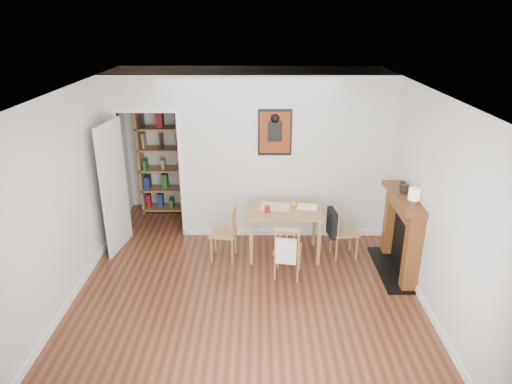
{
  "coord_description": "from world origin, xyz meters",
  "views": [
    {
      "loc": [
        0.16,
        -5.46,
        3.47
      ],
      "look_at": [
        0.12,
        0.6,
        1.06
      ],
      "focal_mm": 32.0,
      "sensor_mm": 36.0,
      "label": 1
    }
  ],
  "objects_px": {
    "chair_right": "(343,231)",
    "red_glass": "(267,209)",
    "ceramic_jar_b": "(403,185)",
    "notebook": "(307,207)",
    "chair_front": "(288,249)",
    "mantel_lamp": "(414,195)",
    "orange_fruit": "(294,204)",
    "chair_left": "(223,234)",
    "bookshelf": "(163,159)",
    "ceramic_jar_a": "(404,189)",
    "dining_table": "(284,215)",
    "fireplace": "(402,232)"
  },
  "relations": [
    {
      "from": "notebook",
      "to": "mantel_lamp",
      "type": "height_order",
      "value": "mantel_lamp"
    },
    {
      "from": "mantel_lamp",
      "to": "ceramic_jar_b",
      "type": "relative_size",
      "value": 2.3
    },
    {
      "from": "dining_table",
      "to": "chair_right",
      "type": "distance_m",
      "value": 0.92
    },
    {
      "from": "dining_table",
      "to": "chair_left",
      "type": "distance_m",
      "value": 0.95
    },
    {
      "from": "dining_table",
      "to": "ceramic_jar_b",
      "type": "distance_m",
      "value": 1.73
    },
    {
      "from": "notebook",
      "to": "red_glass",
      "type": "bearing_deg",
      "value": -162.45
    },
    {
      "from": "dining_table",
      "to": "orange_fruit",
      "type": "relative_size",
      "value": 14.02
    },
    {
      "from": "chair_right",
      "to": "fireplace",
      "type": "distance_m",
      "value": 0.86
    },
    {
      "from": "dining_table",
      "to": "ceramic_jar_a",
      "type": "xyz_separation_m",
      "value": [
        1.6,
        -0.36,
        0.56
      ]
    },
    {
      "from": "dining_table",
      "to": "ceramic_jar_b",
      "type": "xyz_separation_m",
      "value": [
        1.63,
        -0.17,
        0.55
      ]
    },
    {
      "from": "chair_right",
      "to": "ceramic_jar_a",
      "type": "distance_m",
      "value": 1.12
    },
    {
      "from": "chair_right",
      "to": "ceramic_jar_b",
      "type": "xyz_separation_m",
      "value": [
        0.75,
        -0.13,
        0.8
      ]
    },
    {
      "from": "chair_left",
      "to": "ceramic_jar_b",
      "type": "relative_size",
      "value": 8.08
    },
    {
      "from": "chair_right",
      "to": "orange_fruit",
      "type": "bearing_deg",
      "value": 168.84
    },
    {
      "from": "chair_left",
      "to": "bookshelf",
      "type": "relative_size",
      "value": 0.4
    },
    {
      "from": "red_glass",
      "to": "ceramic_jar_b",
      "type": "height_order",
      "value": "ceramic_jar_b"
    },
    {
      "from": "mantel_lamp",
      "to": "ceramic_jar_b",
      "type": "distance_m",
      "value": 0.62
    },
    {
      "from": "fireplace",
      "to": "orange_fruit",
      "type": "relative_size",
      "value": 15.96
    },
    {
      "from": "chair_right",
      "to": "red_glass",
      "type": "distance_m",
      "value": 1.21
    },
    {
      "from": "notebook",
      "to": "ceramic_jar_b",
      "type": "distance_m",
      "value": 1.39
    },
    {
      "from": "red_glass",
      "to": "orange_fruit",
      "type": "xyz_separation_m",
      "value": [
        0.41,
        0.2,
        -0.01
      ]
    },
    {
      "from": "mantel_lamp",
      "to": "fireplace",
      "type": "bearing_deg",
      "value": 85.14
    },
    {
      "from": "fireplace",
      "to": "ceramic_jar_a",
      "type": "height_order",
      "value": "ceramic_jar_a"
    },
    {
      "from": "dining_table",
      "to": "ceramic_jar_b",
      "type": "bearing_deg",
      "value": -6.1
    },
    {
      "from": "ceramic_jar_b",
      "to": "dining_table",
      "type": "bearing_deg",
      "value": 173.9
    },
    {
      "from": "orange_fruit",
      "to": "ceramic_jar_a",
      "type": "height_order",
      "value": "ceramic_jar_a"
    },
    {
      "from": "orange_fruit",
      "to": "ceramic_jar_b",
      "type": "xyz_separation_m",
      "value": [
        1.49,
        -0.27,
        0.42
      ]
    },
    {
      "from": "chair_front",
      "to": "orange_fruit",
      "type": "height_order",
      "value": "orange_fruit"
    },
    {
      "from": "orange_fruit",
      "to": "ceramic_jar_a",
      "type": "xyz_separation_m",
      "value": [
        1.45,
        -0.46,
        0.43
      ]
    },
    {
      "from": "dining_table",
      "to": "mantel_lamp",
      "type": "xyz_separation_m",
      "value": [
        1.59,
        -0.79,
        0.64
      ]
    },
    {
      "from": "fireplace",
      "to": "mantel_lamp",
      "type": "bearing_deg",
      "value": -94.86
    },
    {
      "from": "red_glass",
      "to": "ceramic_jar_b",
      "type": "bearing_deg",
      "value": -2.23
    },
    {
      "from": "red_glass",
      "to": "orange_fruit",
      "type": "height_order",
      "value": "red_glass"
    },
    {
      "from": "fireplace",
      "to": "dining_table",
      "type": "bearing_deg",
      "value": 164.55
    },
    {
      "from": "dining_table",
      "to": "chair_left",
      "type": "xyz_separation_m",
      "value": [
        -0.91,
        -0.11,
        -0.25
      ]
    },
    {
      "from": "dining_table",
      "to": "fireplace",
      "type": "xyz_separation_m",
      "value": [
        1.62,
        -0.45,
        -0.04
      ]
    },
    {
      "from": "red_glass",
      "to": "dining_table",
      "type": "bearing_deg",
      "value": 21.49
    },
    {
      "from": "mantel_lamp",
      "to": "ceramic_jar_b",
      "type": "bearing_deg",
      "value": 85.94
    },
    {
      "from": "chair_front",
      "to": "chair_right",
      "type": "bearing_deg",
      "value": 32.76
    },
    {
      "from": "fireplace",
      "to": "ceramic_jar_a",
      "type": "distance_m",
      "value": 0.61
    },
    {
      "from": "chair_right",
      "to": "ceramic_jar_a",
      "type": "bearing_deg",
      "value": -24.01
    },
    {
      "from": "notebook",
      "to": "ceramic_jar_a",
      "type": "bearing_deg",
      "value": -19.83
    },
    {
      "from": "chair_left",
      "to": "fireplace",
      "type": "xyz_separation_m",
      "value": [
        2.53,
        -0.34,
        0.21
      ]
    },
    {
      "from": "chair_left",
      "to": "bookshelf",
      "type": "xyz_separation_m",
      "value": [
        -1.2,
        1.79,
        0.59
      ]
    },
    {
      "from": "notebook",
      "to": "chair_front",
      "type": "bearing_deg",
      "value": -115.17
    },
    {
      "from": "chair_front",
      "to": "orange_fruit",
      "type": "relative_size",
      "value": 10.37
    },
    {
      "from": "mantel_lamp",
      "to": "red_glass",
      "type": "bearing_deg",
      "value": 159.6
    },
    {
      "from": "bookshelf",
      "to": "fireplace",
      "type": "relative_size",
      "value": 1.61
    },
    {
      "from": "fireplace",
      "to": "ceramic_jar_b",
      "type": "height_order",
      "value": "ceramic_jar_b"
    },
    {
      "from": "dining_table",
      "to": "ceramic_jar_a",
      "type": "height_order",
      "value": "ceramic_jar_a"
    }
  ]
}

